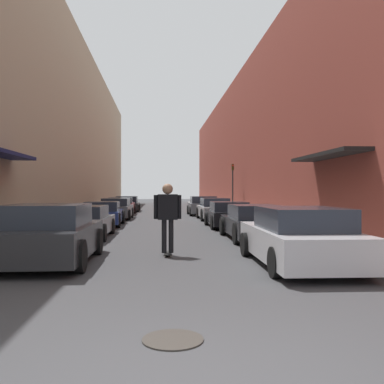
# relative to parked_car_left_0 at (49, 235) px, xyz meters

# --- Properties ---
(ground) EXTENTS (131.90, 131.90, 0.00)m
(ground) POSITION_rel_parked_car_left_0_xyz_m (2.88, 17.33, -0.67)
(ground) COLOR #38383A
(curb_strip_left) EXTENTS (1.80, 59.95, 0.12)m
(curb_strip_left) POSITION_rel_parked_car_left_0_xyz_m (-2.01, 23.32, -0.61)
(curb_strip_left) COLOR gray
(curb_strip_left) RESTS_ON ground
(curb_strip_right) EXTENTS (1.80, 59.95, 0.12)m
(curb_strip_right) POSITION_rel_parked_car_left_0_xyz_m (7.76, 23.32, -0.61)
(curb_strip_right) COLOR gray
(curb_strip_right) RESTS_ON ground
(building_row_left) EXTENTS (4.90, 59.95, 12.91)m
(building_row_left) POSITION_rel_parked_car_left_0_xyz_m (-4.91, 23.32, 5.79)
(building_row_left) COLOR tan
(building_row_left) RESTS_ON ground
(building_row_right) EXTENTS (4.90, 59.95, 10.75)m
(building_row_right) POSITION_rel_parked_car_left_0_xyz_m (10.66, 23.32, 4.70)
(building_row_right) COLOR brown
(building_row_right) RESTS_ON ground
(parked_car_left_0) EXTENTS (2.09, 4.18, 1.39)m
(parked_car_left_0) POSITION_rel_parked_car_left_0_xyz_m (0.00, 0.00, 0.00)
(parked_car_left_0) COLOR #232326
(parked_car_left_0) RESTS_ON ground
(parked_car_left_1) EXTENTS (1.95, 4.35, 1.17)m
(parked_car_left_1) POSITION_rel_parked_car_left_0_xyz_m (-0.17, 5.55, -0.10)
(parked_car_left_1) COLOR gray
(parked_car_left_1) RESTS_ON ground
(parked_car_left_2) EXTENTS (1.89, 4.20, 1.18)m
(parked_car_left_2) POSITION_rel_parked_car_left_0_xyz_m (-0.15, 10.94, -0.09)
(parked_car_left_2) COLOR navy
(parked_car_left_2) RESTS_ON ground
(parked_car_left_3) EXTENTS (1.86, 4.27, 1.27)m
(parked_car_left_3) POSITION_rel_parked_car_left_0_xyz_m (0.01, 16.05, -0.06)
(parked_car_left_3) COLOR #515459
(parked_car_left_3) RESTS_ON ground
(parked_car_left_4) EXTENTS (1.96, 4.41, 1.25)m
(parked_car_left_4) POSITION_rel_parked_car_left_0_xyz_m (-0.13, 21.04, -0.06)
(parked_car_left_4) COLOR maroon
(parked_car_left_4) RESTS_ON ground
(parked_car_left_5) EXTENTS (2.04, 4.20, 1.27)m
(parked_car_left_5) POSITION_rel_parked_car_left_0_xyz_m (-0.04, 25.95, -0.06)
(parked_car_left_5) COLOR #232326
(parked_car_left_5) RESTS_ON ground
(parked_car_right_0) EXTENTS (2.03, 4.62, 1.32)m
(parked_car_right_0) POSITION_rel_parked_car_left_0_xyz_m (5.74, -0.72, -0.04)
(parked_car_right_0) COLOR #B7B7BC
(parked_car_right_0) RESTS_ON ground
(parked_car_right_1) EXTENTS (1.87, 4.72, 1.22)m
(parked_car_right_1) POSITION_rel_parked_car_left_0_xyz_m (5.87, 4.54, -0.07)
(parked_car_right_1) COLOR black
(parked_car_right_1) RESTS_ON ground
(parked_car_right_2) EXTENTS (1.91, 4.05, 1.20)m
(parked_car_right_2) POSITION_rel_parked_car_left_0_xyz_m (5.81, 9.55, -0.09)
(parked_car_right_2) COLOR black
(parked_car_right_2) RESTS_ON ground
(parked_car_right_3) EXTENTS (1.85, 4.39, 1.29)m
(parked_car_right_3) POSITION_rel_parked_car_left_0_xyz_m (5.86, 14.95, -0.04)
(parked_car_right_3) COLOR #B7B7BC
(parked_car_right_3) RESTS_ON ground
(parked_car_right_4) EXTENTS (2.08, 4.04, 1.33)m
(parked_car_right_4) POSITION_rel_parked_car_left_0_xyz_m (5.70, 19.92, -0.03)
(parked_car_right_4) COLOR #515459
(parked_car_right_4) RESTS_ON ground
(skateboarder) EXTENTS (0.72, 0.78, 1.89)m
(skateboarder) POSITION_rel_parked_car_left_0_xyz_m (2.80, 1.02, 0.50)
(skateboarder) COLOR black
(skateboarder) RESTS_ON ground
(manhole_cover) EXTENTS (0.70, 0.70, 0.02)m
(manhole_cover) POSITION_rel_parked_car_left_0_xyz_m (2.72, -5.37, -0.66)
(manhole_cover) COLOR #332D28
(manhole_cover) RESTS_ON ground
(traffic_light) EXTENTS (0.16, 0.22, 3.58)m
(traffic_light) POSITION_rel_parked_car_left_0_xyz_m (8.01, 20.88, 1.65)
(traffic_light) COLOR #2D2D2D
(traffic_light) RESTS_ON curb_strip_right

